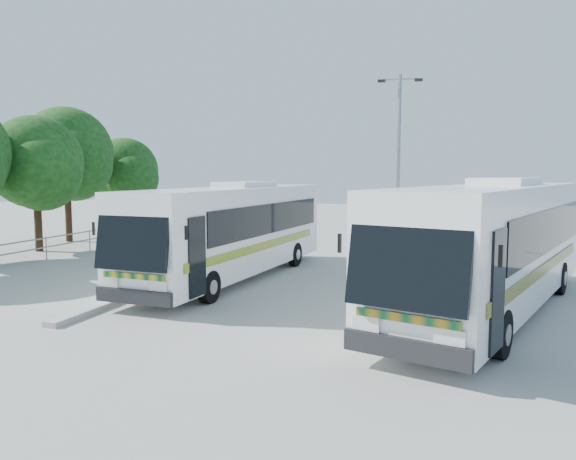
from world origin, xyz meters
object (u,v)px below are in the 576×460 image
(coach_main, at_px, (233,229))
(lamppost, at_px, (398,157))
(tree_far_e, at_px, (126,171))
(tree_far_d, at_px, (67,153))
(coach_adjacent, at_px, (494,243))
(tree_far_c, at_px, (37,162))

(coach_main, relative_size, lamppost, 1.46)
(tree_far_e, bearing_deg, coach_main, -44.54)
(tree_far_d, height_order, coach_adjacent, tree_far_d)
(tree_far_d, bearing_deg, lamppost, 0.59)
(tree_far_d, xyz_separation_m, coach_adjacent, (21.39, -9.82, -2.94))
(tree_far_d, relative_size, coach_adjacent, 0.59)
(tree_far_e, bearing_deg, coach_adjacent, -34.67)
(tree_far_e, distance_m, lamppost, 17.60)
(tree_far_c, relative_size, tree_far_e, 1.10)
(tree_far_d, height_order, lamppost, lamppost)
(tree_far_e, bearing_deg, tree_far_d, -98.63)
(tree_far_d, distance_m, coach_main, 15.09)
(coach_main, relative_size, coach_adjacent, 0.95)
(coach_adjacent, relative_size, lamppost, 1.54)
(tree_far_c, height_order, lamppost, lamppost)
(tree_far_c, height_order, tree_far_d, tree_far_d)
(tree_far_e, bearing_deg, lamppost, -14.21)
(tree_far_d, distance_m, tree_far_e, 4.65)
(tree_far_d, distance_m, coach_adjacent, 23.72)
(coach_main, height_order, coach_adjacent, coach_adjacent)
(tree_far_e, relative_size, coach_main, 0.50)
(tree_far_e, relative_size, coach_adjacent, 0.47)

